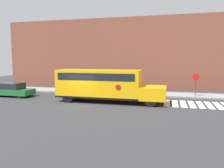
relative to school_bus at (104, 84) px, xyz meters
name	(u,v)px	position (x,y,z in m)	size (l,w,h in m)	color
ground_plane	(82,103)	(-1.67, -1.16, -1.67)	(60.00, 60.00, 0.00)	#333335
sidewalk_strip	(103,92)	(-1.67, 5.34, -1.59)	(44.00, 3.00, 0.15)	gray
building_backdrop	(116,54)	(-1.67, 11.84, 3.03)	(32.00, 4.00, 9.39)	brown
crosswalk_stripes	(196,104)	(8.05, 0.84, -1.66)	(5.40, 3.20, 0.01)	white
school_bus	(104,84)	(0.00, 0.00, 0.00)	(9.75, 2.57, 2.92)	#EAA80F
parked_car	(13,90)	(-10.02, 0.42, -0.96)	(4.00, 1.81, 1.42)	#196B2D
stop_sign	(196,82)	(8.34, 4.29, -0.03)	(0.70, 0.10, 2.47)	#38383A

